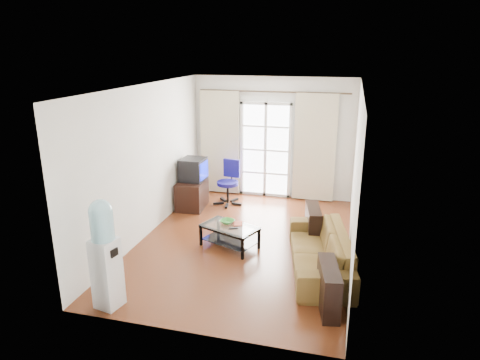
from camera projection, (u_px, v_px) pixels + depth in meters
name	position (u px, v px, depth m)	size (l,w,h in m)	color
floor	(244.00, 242.00, 7.56)	(5.20, 5.20, 0.00)	brown
ceiling	(245.00, 87.00, 6.75)	(5.20, 5.20, 0.00)	white
wall_back	(273.00, 138.00, 9.55)	(3.60, 0.02, 2.70)	white
wall_front	(188.00, 230.00, 4.75)	(3.60, 0.02, 2.70)	white
wall_left	(146.00, 162.00, 7.59)	(0.02, 5.20, 2.70)	white
wall_right	(356.00, 177.00, 6.72)	(0.02, 5.20, 2.70)	white
french_door	(265.00, 150.00, 9.62)	(1.16, 0.06, 2.15)	white
curtain_rod	(273.00, 92.00, 9.16)	(0.04, 0.04, 3.30)	#4C3F2D
curtain_left	(220.00, 143.00, 9.78)	(0.90, 0.07, 2.35)	beige
curtain_right	(315.00, 148.00, 9.26)	(0.90, 0.07, 2.35)	beige
radiator	(306.00, 185.00, 9.57)	(0.64, 0.12, 0.64)	#979799
sofa	(320.00, 250.00, 6.58)	(1.20, 2.22, 0.61)	olive
coffee_table	(230.00, 234.00, 7.31)	(1.08, 0.85, 0.38)	silver
bowl	(227.00, 222.00, 7.38)	(0.32, 0.32, 0.06)	#31884C
book	(233.00, 224.00, 7.34)	(0.22, 0.25, 0.02)	#A51E14
remote	(233.00, 228.00, 7.17)	(0.15, 0.04, 0.02)	black
tv_stand	(192.00, 194.00, 9.12)	(0.54, 0.81, 0.59)	black
crt_tv	(192.00, 169.00, 9.02)	(0.55, 0.54, 0.48)	black
task_chair	(228.00, 191.00, 9.34)	(0.75, 0.75, 0.96)	black
water_cooler	(105.00, 252.00, 5.48)	(0.36, 0.36, 1.50)	white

